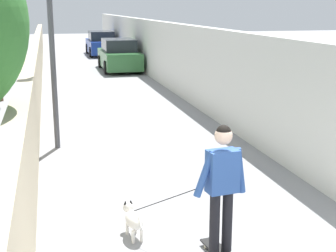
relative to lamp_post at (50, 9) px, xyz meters
name	(u,v)px	position (x,y,z in m)	size (l,w,h in m)	color
ground_plane	(107,91)	(7.16, -1.97, -3.05)	(80.00, 80.00, 0.00)	gray
wall_left	(35,78)	(5.16, 0.55, -2.19)	(48.00, 0.30, 1.72)	tan
fence_right	(186,62)	(5.16, -4.49, -1.80)	(48.00, 0.30, 2.51)	silver
lamp_post	(50,9)	(0.00, 0.00, 0.00)	(0.36, 0.36, 4.48)	#4C4C51
person_skateboarder	(222,180)	(-5.55, -1.88, -2.00)	(0.27, 0.72, 1.66)	black
dog	(134,219)	(-4.72, -0.92, -2.78)	(1.15, 1.11, 1.06)	white
car_near	(119,56)	(13.16, -3.34, -2.34)	(4.15, 1.80, 1.54)	#336B38
car_far	(101,44)	(21.17, -3.34, -2.33)	(4.35, 1.80, 1.54)	navy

